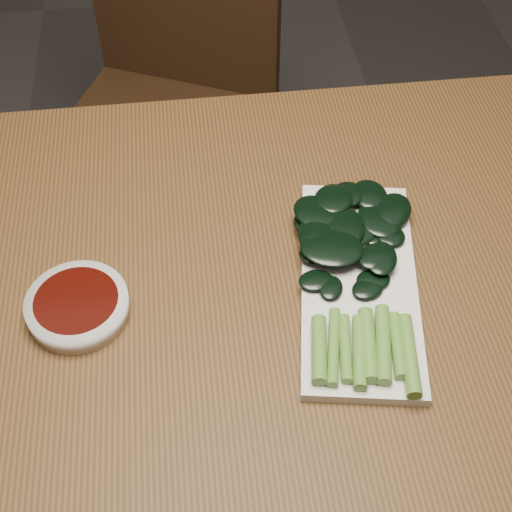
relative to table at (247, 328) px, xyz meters
name	(u,v)px	position (x,y,z in m)	size (l,w,h in m)	color
table	(247,328)	(0.00, 0.00, 0.00)	(1.40, 0.80, 0.75)	#4B3015
chair_far	(169,96)	(-0.09, 0.76, -0.19)	(0.56, 0.56, 0.89)	black
sauce_bowl	(78,306)	(-0.20, 0.00, 0.09)	(0.12, 0.12, 0.03)	silver
serving_plate	(359,283)	(0.14, 0.00, 0.08)	(0.19, 0.35, 0.01)	silver
gai_lan	(352,253)	(0.14, 0.03, 0.10)	(0.19, 0.35, 0.02)	#54882F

